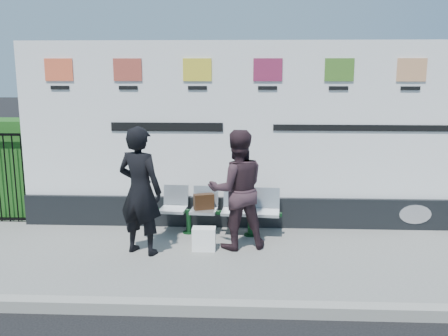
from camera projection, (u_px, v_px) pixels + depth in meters
The scene contains 8 objects.
pavement at pixel (233, 259), 7.03m from camera, with size 14.00×3.00×0.12m, color slate.
kerb at pixel (229, 308), 5.56m from camera, with size 14.00×0.18×0.14m, color gray.
billboard at pixel (266, 148), 8.06m from camera, with size 8.00×0.30×3.00m.
bench at pixel (219, 222), 7.84m from camera, with size 1.87×0.50×0.40m, color #B6BBC0, non-canonical shape.
woman_left at pixel (140, 191), 6.92m from camera, with size 0.66×0.43×1.81m, color black.
woman_right at pixel (237, 190), 7.15m from camera, with size 0.84×0.66×1.73m, color #322026.
handbag_brown at pixel (204, 202), 7.81m from camera, with size 0.31×0.13×0.24m, color black.
carrier_bag_white at pixel (204, 239), 7.17m from camera, with size 0.33×0.20×0.33m, color white.
Camera 1 is at (0.18, -4.13, 2.72)m, focal length 40.00 mm.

